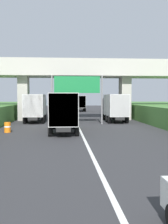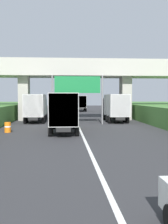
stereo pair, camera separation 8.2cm
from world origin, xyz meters
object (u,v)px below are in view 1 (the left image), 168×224
at_px(truck_orange, 64,111).
at_px(truck_green, 36,107).
at_px(construction_barrel_4, 7,127).
at_px(truck_red, 80,103).
at_px(truck_black, 114,106).
at_px(overhead_highway_sign, 77,88).

xyz_separation_m(truck_orange, truck_green, (-3.51, 10.28, 0.00)).
height_order(truck_green, construction_barrel_4, truck_green).
height_order(truck_red, construction_barrel_4, truck_red).
relative_size(truck_black, truck_red, 1.00).
bearing_deg(construction_barrel_4, overhead_highway_sign, 45.31).
distance_m(truck_red, construction_barrel_4, 36.31).
relative_size(overhead_highway_sign, truck_green, 0.81).
distance_m(overhead_highway_sign, truck_orange, 7.41).
relative_size(truck_black, truck_orange, 1.00).
bearing_deg(truck_green, truck_orange, -71.14).
relative_size(truck_orange, truck_green, 1.00).
relative_size(overhead_highway_sign, truck_orange, 0.81).
bearing_deg(overhead_highway_sign, truck_orange, -102.44).
height_order(truck_black, truck_orange, same).
xyz_separation_m(truck_orange, truck_red, (3.47, 35.67, 0.00)).
relative_size(overhead_highway_sign, truck_red, 0.81).
distance_m(overhead_highway_sign, truck_black, 6.12).
xyz_separation_m(truck_black, truck_green, (-9.91, 0.40, 0.00)).
height_order(truck_black, truck_green, same).
height_order(truck_orange, truck_red, same).
bearing_deg(construction_barrel_4, truck_red, 76.61).
xyz_separation_m(overhead_highway_sign, truck_green, (-5.03, 3.37, -2.21)).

